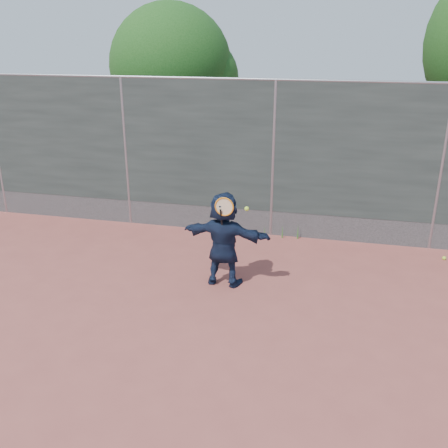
# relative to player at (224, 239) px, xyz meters

# --- Properties ---
(ground) EXTENTS (80.00, 80.00, 0.00)m
(ground) POSITION_rel_player_xyz_m (0.44, -1.26, -0.77)
(ground) COLOR #9E4C42
(ground) RESTS_ON ground
(player) EXTENTS (1.46, 0.58, 1.53)m
(player) POSITION_rel_player_xyz_m (0.00, 0.00, 0.00)
(player) COLOR #16233E
(player) RESTS_ON ground
(ball_ground) EXTENTS (0.07, 0.07, 0.07)m
(ball_ground) POSITION_rel_player_xyz_m (3.63, 1.74, -0.73)
(ball_ground) COLOR #C2F636
(ball_ground) RESTS_ON ground
(fence) EXTENTS (20.00, 0.06, 3.03)m
(fence) POSITION_rel_player_xyz_m (0.44, 2.24, 0.82)
(fence) COLOR #38423D
(fence) RESTS_ON ground
(swing_action) EXTENTS (0.52, 0.13, 0.51)m
(swing_action) POSITION_rel_player_xyz_m (0.08, -0.20, 0.59)
(swing_action) COLOR orange
(swing_action) RESTS_ON ground
(tree_left) EXTENTS (3.15, 3.00, 4.53)m
(tree_left) POSITION_rel_player_xyz_m (-2.41, 5.29, 2.17)
(tree_left) COLOR #382314
(tree_left) RESTS_ON ground
(weed_clump) EXTENTS (0.68, 0.07, 0.30)m
(weed_clump) POSITION_rel_player_xyz_m (0.73, 2.13, -0.63)
(weed_clump) COLOR #387226
(weed_clump) RESTS_ON ground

